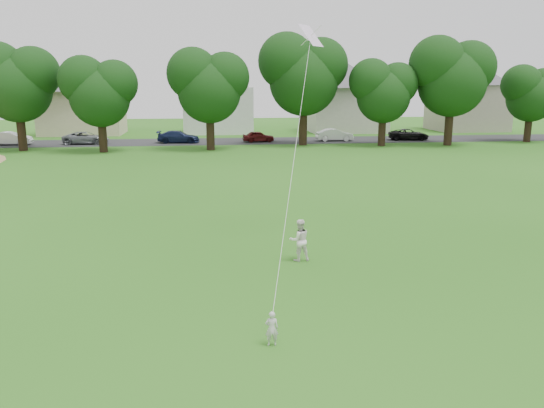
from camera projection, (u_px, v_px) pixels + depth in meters
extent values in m
plane|color=#266016|center=(253.00, 300.00, 14.93)|extent=(160.00, 160.00, 0.00)
cube|color=#2D2D30|center=(220.00, 141.00, 55.59)|extent=(90.00, 7.00, 0.01)
imported|color=silver|center=(272.00, 328.00, 12.25)|extent=(0.31, 0.21, 0.85)
imported|color=white|center=(299.00, 240.00, 18.09)|extent=(0.78, 0.65, 1.46)
plane|color=silver|center=(311.00, 35.00, 20.27)|extent=(1.20, 1.24, 0.83)
cylinder|color=white|center=(296.00, 143.00, 16.24)|extent=(0.01, 0.01, 12.29)
cylinder|color=black|center=(21.00, 130.00, 47.57)|extent=(0.76, 0.76, 3.72)
cylinder|color=black|center=(103.00, 134.00, 46.61)|extent=(0.72, 0.72, 3.23)
cylinder|color=black|center=(210.00, 130.00, 48.17)|extent=(0.74, 0.74, 3.54)
cylinder|color=black|center=(303.00, 124.00, 51.86)|extent=(0.80, 0.80, 4.17)
cylinder|color=black|center=(382.00, 129.00, 51.36)|extent=(0.72, 0.72, 3.22)
cylinder|color=black|center=(449.00, 124.00, 51.76)|extent=(0.79, 0.79, 4.05)
cylinder|color=black|center=(528.00, 127.00, 54.83)|extent=(0.70, 0.70, 3.05)
imported|color=silver|center=(11.00, 138.00, 52.14)|extent=(3.97, 1.51, 1.29)
imported|color=gray|center=(86.00, 138.00, 52.96)|extent=(4.51, 2.25, 1.23)
imported|color=#131D3D|center=(179.00, 137.00, 54.00)|extent=(4.38, 2.05, 1.23)
imported|color=#541011|center=(258.00, 136.00, 54.95)|extent=(3.38, 1.61, 1.12)
imported|color=silver|center=(335.00, 135.00, 55.85)|extent=(3.89, 1.39, 1.28)
imported|color=black|center=(409.00, 134.00, 56.79)|extent=(4.44, 2.48, 1.17)
cube|color=beige|center=(83.00, 113.00, 62.89)|extent=(9.22, 6.39, 5.06)
pyramid|color=#535056|center=(79.00, 67.00, 61.71)|extent=(13.29, 13.29, 2.78)
cube|color=white|center=(218.00, 110.00, 64.67)|extent=(8.20, 6.42, 5.49)
pyramid|color=#535056|center=(217.00, 61.00, 63.38)|extent=(11.83, 11.83, 3.02)
cube|color=beige|center=(346.00, 110.00, 66.49)|extent=(9.15, 7.44, 5.42)
pyramid|color=#535056|center=(347.00, 63.00, 65.23)|extent=(13.20, 13.20, 2.98)
cube|color=#AB9F8D|center=(467.00, 108.00, 68.28)|extent=(8.45, 7.51, 5.73)
pyramid|color=#535056|center=(471.00, 60.00, 66.94)|extent=(12.19, 12.19, 3.15)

